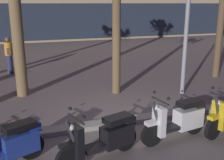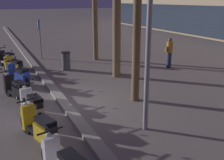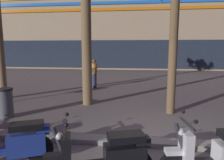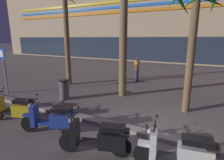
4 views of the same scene
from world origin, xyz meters
TOP-DOWN VIEW (x-y plane):
  - ground_plane at (0.00, 0.00)m, footprint 200.00×200.00m
  - curb_strip at (0.00, -0.16)m, footprint 60.00×0.36m
  - mall_facade_backdrop at (-5.44, 23.34)m, footprint 49.96×14.25m
  - scooter_yellow_second_in_line at (-4.57, -1.33)m, footprint 1.67×0.85m
  - scooter_blue_gap_after_mid at (-2.82, -1.32)m, footprint 1.67×0.88m
  - scooter_black_far_back at (-0.97, -1.60)m, footprint 1.80×0.82m
  - scooter_white_mid_front at (0.88, -1.33)m, footprint 1.76×0.63m
  - crossing_sign at (-8.01, 0.56)m, footprint 0.60×0.15m
  - palm_tree_by_mall_entrance at (0.66, 2.30)m, footprint 2.16×2.19m
  - palm_tree_far_corner at (-6.34, 3.55)m, footprint 2.19×2.16m
  - pedestrian_by_palm_tree at (-2.86, 6.43)m, footprint 0.34×0.45m
  - litter_bin at (-4.67, 1.24)m, footprint 0.48×0.48m

SIDE VIEW (x-z plane):
  - ground_plane at x=0.00m, z-range 0.00..0.00m
  - curb_strip at x=0.00m, z-range 0.00..0.12m
  - scooter_yellow_second_in_line at x=-4.57m, z-range -0.14..1.03m
  - scooter_blue_gap_after_mid at x=-2.82m, z-range -0.14..1.04m
  - scooter_black_far_back at x=-0.97m, z-range -0.14..1.04m
  - scooter_white_mid_front at x=0.88m, z-range -0.12..1.05m
  - litter_bin at x=-4.67m, z-range 0.01..0.96m
  - pedestrian_by_palm_tree at x=-2.86m, z-range 0.05..1.65m
  - crossing_sign at x=-8.01m, z-range 0.30..2.70m
  - palm_tree_by_mall_entrance at x=0.66m, z-range 1.28..6.15m
  - palm_tree_far_corner at x=-6.34m, z-range 1.63..7.67m
  - mall_facade_backdrop at x=-5.44m, z-range -0.01..14.25m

